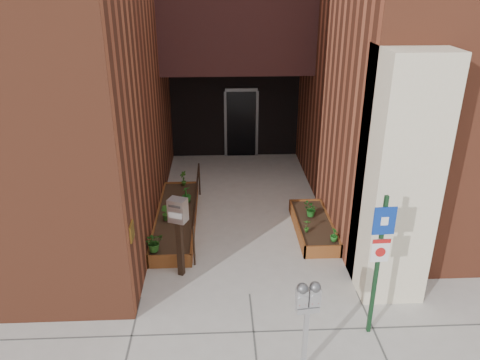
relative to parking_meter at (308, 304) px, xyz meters
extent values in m
plane|color=#9E9991|center=(-0.68, 1.82, -1.21)|extent=(80.00, 80.00, 0.00)
cube|color=beige|center=(1.87, 2.02, 0.99)|extent=(1.10, 1.20, 4.40)
cube|color=black|center=(-0.68, 7.82, 2.79)|extent=(4.20, 2.00, 2.00)
cube|color=black|center=(-0.68, 9.22, 0.29)|extent=(4.00, 0.30, 3.00)
cube|color=black|center=(-0.48, 9.04, -0.16)|extent=(0.90, 0.06, 2.10)
cube|color=#B79338|center=(-2.67, 1.62, 0.29)|extent=(0.04, 0.30, 0.30)
cube|color=brown|center=(-2.23, 2.74, -1.06)|extent=(0.90, 0.04, 0.30)
cube|color=brown|center=(-2.23, 6.30, -1.06)|extent=(0.90, 0.04, 0.30)
cube|color=brown|center=(-2.66, 4.52, -1.06)|extent=(0.04, 3.60, 0.30)
cube|color=brown|center=(-1.80, 4.52, -1.06)|extent=(0.04, 3.60, 0.30)
cube|color=black|center=(-2.23, 4.52, -1.08)|extent=(0.82, 3.52, 0.26)
cube|color=brown|center=(0.92, 2.94, -1.06)|extent=(0.80, 0.04, 0.30)
cube|color=brown|center=(0.92, 5.10, -1.06)|extent=(0.80, 0.04, 0.30)
cube|color=brown|center=(0.54, 4.02, -1.06)|extent=(0.04, 2.20, 0.30)
cube|color=brown|center=(1.30, 4.02, -1.06)|extent=(0.04, 2.20, 0.30)
cube|color=black|center=(0.92, 4.02, -1.08)|extent=(0.72, 2.12, 0.26)
cylinder|color=black|center=(-1.73, 2.82, -0.76)|extent=(0.04, 0.04, 0.90)
cylinder|color=black|center=(-1.73, 6.12, -0.76)|extent=(0.04, 0.04, 0.90)
cylinder|color=black|center=(-1.73, 4.47, -0.33)|extent=(0.04, 3.30, 0.04)
cube|color=#A6A6A8|center=(0.00, 0.00, -0.67)|extent=(0.07, 0.07, 1.08)
cube|color=#A6A6A8|center=(0.00, 0.00, -0.08)|extent=(0.34, 0.17, 0.09)
cube|color=#A6A6A8|center=(-0.09, -0.01, 0.11)|extent=(0.17, 0.13, 0.28)
sphere|color=#59595B|center=(-0.09, -0.01, 0.27)|extent=(0.16, 0.16, 0.16)
cube|color=white|center=(-0.08, -0.07, 0.13)|extent=(0.10, 0.02, 0.05)
cube|color=#B21414|center=(-0.08, -0.07, 0.05)|extent=(0.10, 0.02, 0.03)
cube|color=#A6A6A8|center=(0.09, 0.01, 0.11)|extent=(0.17, 0.13, 0.28)
sphere|color=#59595B|center=(0.09, 0.01, 0.27)|extent=(0.16, 0.16, 0.16)
cube|color=white|center=(0.10, -0.04, 0.13)|extent=(0.10, 0.02, 0.05)
cube|color=#B21414|center=(0.10, -0.04, 0.05)|extent=(0.10, 0.02, 0.03)
cube|color=#13351B|center=(1.22, 0.76, 0.04)|extent=(0.06, 0.06, 2.49)
cube|color=navy|center=(1.22, 0.72, 0.89)|extent=(0.34, 0.04, 0.45)
cube|color=white|center=(1.22, 0.72, 0.89)|extent=(0.11, 0.02, 0.14)
cube|color=white|center=(1.22, 0.72, 0.38)|extent=(0.28, 0.03, 0.40)
cube|color=#B21414|center=(1.22, 0.72, 0.54)|extent=(0.28, 0.03, 0.07)
cylinder|color=#B21414|center=(1.22, 0.71, 0.36)|extent=(0.16, 0.02, 0.16)
cube|color=black|center=(-1.98, 2.51, -0.61)|extent=(0.14, 0.14, 1.20)
cube|color=#BCBCBE|center=(-1.98, 2.51, 0.21)|extent=(0.39, 0.35, 0.46)
cube|color=#59595B|center=(-2.03, 2.40, 0.34)|extent=(0.23, 0.10, 0.04)
cube|color=white|center=(-2.03, 2.40, 0.16)|extent=(0.25, 0.11, 0.11)
imported|color=#205217|center=(-2.53, 2.92, -0.70)|extent=(0.49, 0.49, 0.40)
imported|color=#275919|center=(-2.45, 4.21, -0.74)|extent=(0.26, 0.26, 0.34)
imported|color=#1B5B1A|center=(-2.02, 5.10, -0.70)|extent=(0.32, 0.32, 0.41)
imported|color=#2C601B|center=(-2.15, 6.09, -0.71)|extent=(0.29, 0.29, 0.40)
imported|color=#1B5B1A|center=(1.17, 3.12, -0.76)|extent=(0.19, 0.19, 0.29)
imported|color=#29611B|center=(0.67, 3.52, -0.75)|extent=(0.20, 0.20, 0.30)
imported|color=#1B5C1A|center=(0.88, 4.21, -0.73)|extent=(0.46, 0.46, 0.36)
camera|label=1|loc=(-1.19, -5.21, 4.22)|focal=35.00mm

